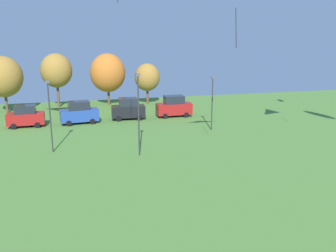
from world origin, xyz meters
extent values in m
cylinder|color=black|center=(5.85, 25.26, 10.46)|extent=(0.07, 0.43, 2.68)
cube|color=maroon|center=(-10.55, 44.09, 0.95)|extent=(4.03, 1.92, 1.26)
cube|color=#1E232D|center=(-10.55, 44.09, 2.03)|extent=(2.23, 1.74, 0.89)
cylinder|color=black|center=(-9.30, 43.18, 0.32)|extent=(0.64, 0.23, 0.64)
cylinder|color=black|center=(-9.32, 45.04, 0.32)|extent=(0.64, 0.23, 0.64)
cylinder|color=black|center=(-11.78, 43.14, 0.32)|extent=(0.64, 0.23, 0.64)
cylinder|color=black|center=(-11.81, 45.01, 0.32)|extent=(0.64, 0.23, 0.64)
cube|color=#234299|center=(-4.68, 44.13, 1.00)|extent=(4.51, 2.29, 1.36)
cube|color=#1E232D|center=(-4.68, 44.13, 2.16)|extent=(2.56, 1.92, 0.95)
cylinder|color=black|center=(-3.24, 43.40, 0.32)|extent=(0.66, 0.29, 0.64)
cylinder|color=black|center=(-3.45, 45.18, 0.32)|extent=(0.66, 0.29, 0.64)
cylinder|color=black|center=(-5.90, 43.08, 0.32)|extent=(0.66, 0.29, 0.64)
cylinder|color=black|center=(-6.11, 44.87, 0.32)|extent=(0.66, 0.29, 0.64)
cube|color=black|center=(1.20, 44.84, 1.01)|extent=(4.17, 2.09, 1.38)
cube|color=#1E232D|center=(1.20, 44.84, 2.18)|extent=(2.34, 1.82, 0.96)
cylinder|color=black|center=(2.39, 43.85, 0.32)|extent=(0.65, 0.26, 0.64)
cylinder|color=black|center=(2.52, 45.66, 0.32)|extent=(0.65, 0.26, 0.64)
cylinder|color=black|center=(-0.12, 44.03, 0.32)|extent=(0.65, 0.26, 0.64)
cylinder|color=black|center=(0.01, 45.84, 0.32)|extent=(0.65, 0.26, 0.64)
cube|color=maroon|center=(7.07, 44.90, 1.02)|extent=(4.44, 1.86, 1.40)
cube|color=#1E232D|center=(7.07, 44.90, 2.21)|extent=(2.45, 1.70, 0.98)
cylinder|color=black|center=(8.44, 43.98, 0.32)|extent=(0.64, 0.22, 0.64)
cylinder|color=black|center=(8.45, 45.81, 0.32)|extent=(0.64, 0.22, 0.64)
cylinder|color=black|center=(5.70, 43.99, 0.32)|extent=(0.64, 0.22, 0.64)
cylinder|color=black|center=(5.71, 45.83, 0.32)|extent=(0.64, 0.22, 0.64)
cylinder|color=#2D2D33|center=(-7.24, 33.70, 3.04)|extent=(0.12, 0.12, 6.08)
cube|color=#4C4C51|center=(-7.24, 33.70, 6.20)|extent=(0.36, 0.20, 0.24)
cylinder|color=#2D2D33|center=(9.16, 37.27, 2.81)|extent=(0.12, 0.12, 5.61)
cube|color=#4C4C51|center=(9.16, 37.27, 5.73)|extent=(0.36, 0.20, 0.24)
cylinder|color=#2D2D33|center=(-0.02, 30.80, 3.38)|extent=(0.12, 0.12, 6.75)
cube|color=#4C4C51|center=(-0.02, 30.80, 6.87)|extent=(0.36, 0.20, 0.24)
cylinder|color=brown|center=(-13.95, 53.08, 1.49)|extent=(0.36, 0.36, 2.98)
ellipsoid|color=olive|center=(-13.95, 53.08, 4.82)|extent=(4.91, 4.91, 5.40)
cylinder|color=brown|center=(-7.35, 55.59, 1.80)|extent=(0.36, 0.36, 3.60)
ellipsoid|color=olive|center=(-7.35, 55.59, 5.26)|extent=(4.42, 4.42, 4.86)
cylinder|color=brown|center=(-0.11, 55.48, 1.41)|extent=(0.36, 0.36, 2.83)
ellipsoid|color=#BC6623|center=(-0.11, 55.48, 4.77)|extent=(5.17, 5.17, 5.69)
cylinder|color=brown|center=(5.63, 54.49, 1.33)|extent=(0.36, 0.36, 2.65)
ellipsoid|color=olive|center=(5.63, 54.49, 4.06)|extent=(3.76, 3.76, 4.13)
camera|label=1|loc=(-5.13, 2.18, 9.81)|focal=38.00mm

